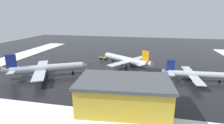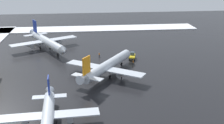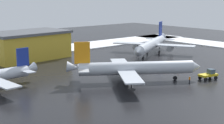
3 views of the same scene
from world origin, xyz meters
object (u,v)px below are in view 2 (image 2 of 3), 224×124
Objects in this scene: pushback_tug at (132,56)px; ground_crew_beside_wing at (133,62)px; airplane_distant_tail at (48,118)px; ground_crew_by_nose_gear at (122,77)px; airplane_far_rear at (46,41)px; ground_crew_near_tug at (99,54)px; airplane_parked_portside at (107,66)px.

pushback_tug is 2.91× the size of ground_crew_beside_wing.
ground_crew_by_nose_gear is at bearing 139.37° from airplane_distant_tail.
airplane_far_rear is 6.41× the size of pushback_tug.
ground_crew_by_nose_gear is (19.53, -6.77, -0.31)m from pushback_tug.
ground_crew_near_tug is (12.33, 21.19, -2.44)m from airplane_far_rear.
airplane_distant_tail is at bearing 22.01° from ground_crew_near_tug.
ground_crew_by_nose_gear is (23.37, 5.42, 0.00)m from ground_crew_near_tug.
airplane_distant_tail reaches higher than ground_crew_beside_wing.
airplane_parked_portside is 33.84m from airplane_distant_tail.
ground_crew_beside_wing is (-38.62, 25.54, -1.73)m from airplane_distant_tail.
airplane_distant_tail is 0.86× the size of airplane_far_rear.
airplane_parked_portside is 5.67× the size of pushback_tug.
airplane_parked_portside is at bearing 7.53° from airplane_far_rear.
airplane_distant_tail is 46.33m from ground_crew_beside_wing.
pushback_tug is at bearing 47.01° from ground_crew_by_nose_gear.
airplane_far_rear is at bearing 102.84° from ground_crew_by_nose_gear.
pushback_tug reaches higher than ground_crew_by_nose_gear.
airplane_far_rear reaches higher than ground_crew_beside_wing.
airplane_parked_portside is at bearing 42.36° from ground_crew_near_tug.
airplane_distant_tail is 51.05m from ground_crew_near_tug.
ground_crew_beside_wing is at bearing 143.27° from airplane_distant_tail.
pushback_tug is at bearing 146.48° from airplane_distant_tail.
ground_crew_near_tug is at bearing -48.52° from ground_crew_beside_wing.
ground_crew_beside_wing is (22.73, 32.57, -2.44)m from airplane_far_rear.
airplane_distant_tail reaches higher than ground_crew_by_nose_gear.
ground_crew_beside_wing is at bearing 26.80° from airplane_far_rear.
airplane_distant_tail is 5.52× the size of pushback_tug.
pushback_tug reaches higher than ground_crew_near_tug.
ground_crew_near_tug and ground_crew_by_nose_gear have the same top height.
ground_crew_near_tug is at bearing 85.58° from pushback_tug.
airplane_far_rear is at bearing -82.05° from ground_crew_near_tug.
airplane_parked_portside is 38.61m from airplane_far_rear.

